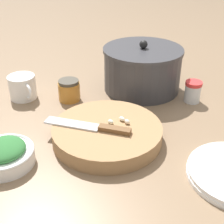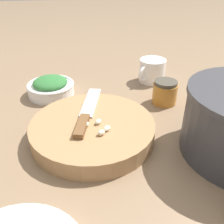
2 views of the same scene
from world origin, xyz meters
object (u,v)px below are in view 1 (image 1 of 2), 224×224
cutting_board (107,133)px  herb_bowl (4,154)px  honey_jar (69,90)px  stock_pot (142,69)px  spice_jar (193,92)px  chef_knife (92,127)px  coffee_mug (23,87)px  garlic_cloves (118,123)px

cutting_board → herb_bowl: (-0.24, -0.12, 0.01)m
honey_jar → stock_pot: 0.27m
herb_bowl → spice_jar: size_ratio=2.05×
chef_knife → honey_jar: 0.26m
coffee_mug → stock_pot: stock_pot is taller
stock_pot → cutting_board: bearing=-106.5°
spice_jar → stock_pot: stock_pot is taller
garlic_cloves → herb_bowl: herb_bowl is taller
spice_jar → stock_pot: (-0.17, 0.09, 0.04)m
garlic_cloves → spice_jar: size_ratio=1.01×
chef_knife → cutting_board: bearing=-60.6°
cutting_board → coffee_mug: (-0.30, 0.23, 0.02)m
spice_jar → honey_jar: size_ratio=0.99×
chef_knife → herb_bowl: 0.23m
garlic_cloves → honey_jar: (-0.17, 0.22, -0.01)m
chef_knife → coffee_mug: size_ratio=2.24×
cutting_board → chef_knife: size_ratio=1.25×
cutting_board → spice_jar: spice_jar is taller
cutting_board → spice_jar: size_ratio=4.15×
cutting_board → chef_knife: (-0.04, -0.01, 0.03)m
chef_knife → spice_jar: (0.30, 0.25, -0.01)m
spice_jar → garlic_cloves: bearing=-135.5°
herb_bowl → coffee_mug: coffee_mug is taller
stock_pot → spice_jar: bearing=-27.2°
garlic_cloves → herb_bowl: size_ratio=0.49×
coffee_mug → honey_jar: coffee_mug is taller
chef_knife → spice_jar: spice_jar is taller
stock_pot → garlic_cloves: bearing=-102.1°
coffee_mug → honey_jar: size_ratio=1.47×
cutting_board → honey_jar: (-0.15, 0.22, 0.01)m
cutting_board → garlic_cloves: 0.04m
cutting_board → herb_bowl: bearing=-153.6°
spice_jar → coffee_mug: size_ratio=0.67×
honey_jar → coffee_mug: bearing=179.4°
chef_knife → coffee_mug: bearing=61.0°
chef_knife → herb_bowl: (-0.20, -0.11, -0.02)m
herb_bowl → coffee_mug: 0.35m
honey_jar → cutting_board: bearing=-56.8°
cutting_board → coffee_mug: size_ratio=2.79×
coffee_mug → stock_pot: bearing=14.1°
spice_jar → honey_jar: same height
cutting_board → stock_pot: 0.34m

